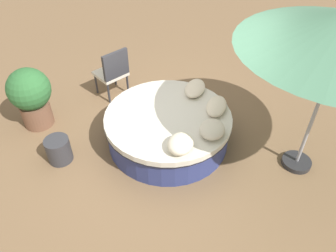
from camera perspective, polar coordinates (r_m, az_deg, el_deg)
ground_plane at (r=5.47m, az=-0.00°, el=-2.56°), size 16.00×16.00×0.00m
round_bed at (r=5.28m, az=-0.00°, el=-0.38°), size 2.01×2.01×0.54m
throw_pillow_0 at (r=4.50m, az=2.19°, el=-3.10°), size 0.43×0.35×0.20m
throw_pillow_1 at (r=4.78m, az=7.65°, el=-0.58°), size 0.45×0.37×0.17m
throw_pillow_2 at (r=5.23m, az=8.40°, el=3.43°), size 0.55×0.30×0.15m
throw_pillow_3 at (r=5.59m, az=4.71°, el=6.56°), size 0.55×0.32×0.15m
patio_chair at (r=6.24m, az=-9.52°, el=9.48°), size 0.70×0.70×0.98m
planter at (r=5.88m, az=-22.69°, el=4.96°), size 0.70×0.70×1.08m
side_table at (r=5.30m, az=-18.43°, el=-3.94°), size 0.37×0.37×0.41m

